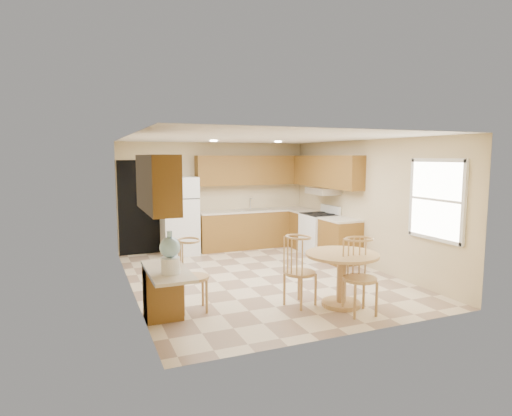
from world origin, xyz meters
name	(u,v)px	position (x,y,z in m)	size (l,w,h in m)	color
floor	(261,277)	(0.00, 0.00, 0.00)	(5.50, 5.50, 0.00)	beige
ceiling	(261,138)	(0.00, 0.00, 2.50)	(4.50, 5.50, 0.02)	white
wall_back	(216,196)	(0.00, 2.75, 1.25)	(4.50, 0.02, 2.50)	beige
wall_front	(351,235)	(0.00, -2.75, 1.25)	(4.50, 0.02, 2.50)	beige
wall_left	(130,215)	(-2.25, 0.00, 1.25)	(0.02, 5.50, 2.50)	beige
wall_right	(365,204)	(2.25, 0.00, 1.25)	(0.02, 5.50, 2.50)	beige
doorway	(140,208)	(-1.75, 2.73, 1.05)	(0.90, 0.02, 2.10)	black
base_cab_back	(254,229)	(0.88, 2.45, 0.43)	(2.75, 0.60, 0.87)	brown
counter_back	(254,210)	(0.88, 2.45, 0.89)	(2.75, 0.63, 0.04)	beige
base_cab_right_a	(306,230)	(1.95, 1.85, 0.43)	(0.60, 0.59, 0.87)	brown
counter_right_a	(306,211)	(1.95, 1.85, 0.89)	(0.63, 0.59, 0.04)	beige
base_cab_right_b	(340,241)	(1.95, 0.40, 0.43)	(0.60, 0.80, 0.87)	brown
counter_right_b	(340,220)	(1.95, 0.40, 0.89)	(0.63, 0.80, 0.04)	beige
upper_cab_back	(252,170)	(0.88, 2.58, 1.85)	(2.75, 0.33, 0.70)	brown
upper_cab_right	(326,171)	(2.08, 1.21, 1.85)	(0.33, 2.42, 0.70)	brown
upper_cab_left	(157,183)	(-2.08, -1.60, 1.85)	(0.33, 1.40, 0.70)	brown
sink	(253,210)	(0.85, 2.45, 0.91)	(0.78, 0.44, 0.01)	silver
range_hood	(323,191)	(2.00, 1.18, 1.42)	(0.50, 0.76, 0.14)	silver
desk_pedestal	(163,292)	(-2.00, -1.32, 0.36)	(0.48, 0.42, 0.72)	brown
desk_top	(167,271)	(-2.00, -1.70, 0.75)	(0.50, 1.20, 0.04)	beige
window	(437,200)	(2.23, -1.85, 1.50)	(0.06, 1.12, 1.30)	white
can_light_a	(214,141)	(-0.50, 1.20, 2.48)	(0.14, 0.14, 0.02)	white
can_light_b	(278,142)	(0.90, 1.20, 2.48)	(0.14, 0.14, 0.02)	white
refrigerator	(179,216)	(-0.95, 2.40, 0.87)	(0.76, 0.74, 1.73)	white
stove	(319,234)	(1.92, 1.18, 0.47)	(0.65, 0.76, 1.09)	white
dining_table	(342,271)	(0.50, -1.83, 0.51)	(1.06, 1.06, 0.79)	tan
chair_table_a	(304,265)	(-0.05, -1.68, 0.63)	(0.45, 0.59, 1.03)	tan
chair_table_b	(365,271)	(0.55, -2.30, 0.64)	(0.46, 0.46, 1.05)	tan
chair_desk	(195,270)	(-1.55, -1.30, 0.62)	(0.45, 0.58, 1.02)	tan
water_crock	(170,254)	(-2.00, -1.90, 1.00)	(0.25, 0.25, 0.52)	white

